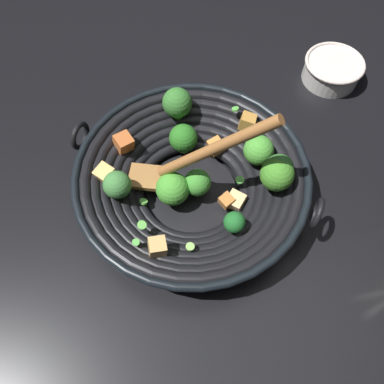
# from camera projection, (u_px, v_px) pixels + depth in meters

# --- Properties ---
(ground_plane) EXTENTS (4.00, 4.00, 0.00)m
(ground_plane) POSITION_uv_depth(u_px,v_px,m) (192.00, 194.00, 0.71)
(ground_plane) COLOR black
(wok) EXTENTS (0.45, 0.41, 0.24)m
(wok) POSITION_uv_depth(u_px,v_px,m) (193.00, 178.00, 0.67)
(wok) COLOR black
(wok) RESTS_ON ground
(prep_bowl) EXTENTS (0.13, 0.13, 0.05)m
(prep_bowl) POSITION_uv_depth(u_px,v_px,m) (332.00, 70.00, 0.84)
(prep_bowl) COLOR silver
(prep_bowl) RESTS_ON ground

